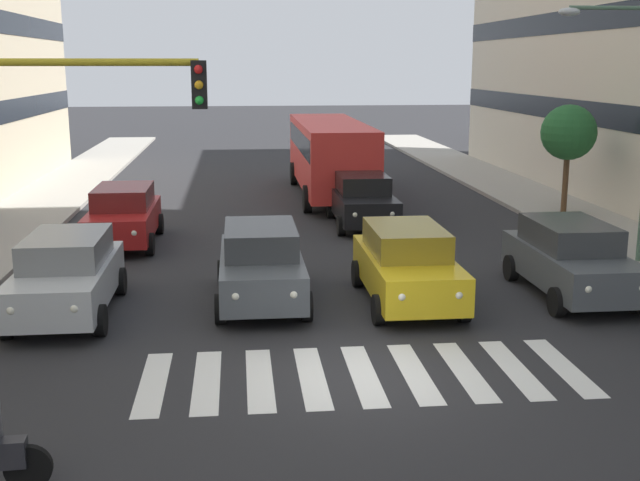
{
  "coord_description": "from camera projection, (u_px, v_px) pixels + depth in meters",
  "views": [
    {
      "loc": [
        2.1,
        12.77,
        5.28
      ],
      "look_at": [
        0.31,
        -4.33,
        1.43
      ],
      "focal_mm": 44.52,
      "sensor_mm": 36.0,
      "label": 1
    }
  ],
  "objects": [
    {
      "name": "car_0",
      "position": [
        571.0,
        258.0,
        18.3
      ],
      "size": [
        2.02,
        4.44,
        1.72
      ],
      "color": "#474C51",
      "rests_on": "ground_plane"
    },
    {
      "name": "car_2",
      "position": [
        261.0,
        264.0,
        17.81
      ],
      "size": [
        2.02,
        4.44,
        1.72
      ],
      "color": "#474C51",
      "rests_on": "ground_plane"
    },
    {
      "name": "car_row2_0",
      "position": [
        362.0,
        199.0,
        26.24
      ],
      "size": [
        2.02,
        4.44,
        1.72
      ],
      "color": "black",
      "rests_on": "ground_plane"
    },
    {
      "name": "ground_plane",
      "position": [
        364.0,
        375.0,
        13.76
      ],
      "size": [
        180.0,
        180.0,
        0.0
      ],
      "primitive_type": "plane",
      "color": "#262628"
    },
    {
      "name": "street_lamp_left",
      "position": [
        635.0,
        106.0,
        20.19
      ],
      "size": [
        2.73,
        0.28,
        6.63
      ],
      "color": "#4C6B56",
      "rests_on": "sidewalk_left"
    },
    {
      "name": "car_1",
      "position": [
        407.0,
        264.0,
        17.77
      ],
      "size": [
        2.02,
        4.44,
        1.72
      ],
      "color": "gold",
      "rests_on": "ground_plane"
    },
    {
      "name": "crosswalk_markings",
      "position": [
        364.0,
        374.0,
        13.76
      ],
      "size": [
        7.65,
        2.8,
        0.01
      ],
      "color": "silver",
      "rests_on": "ground_plane"
    },
    {
      "name": "street_tree_2",
      "position": [
        569.0,
        133.0,
        27.42
      ],
      "size": [
        1.92,
        1.92,
        3.76
      ],
      "color": "#513823",
      "rests_on": "sidewalk_left"
    },
    {
      "name": "car_row2_1",
      "position": [
        124.0,
        215.0,
        23.52
      ],
      "size": [
        2.02,
        4.44,
        1.72
      ],
      "color": "maroon",
      "rests_on": "ground_plane"
    },
    {
      "name": "car_3",
      "position": [
        67.0,
        274.0,
        16.91
      ],
      "size": [
        2.02,
        4.44,
        1.72
      ],
      "color": "#B2B7BC",
      "rests_on": "ground_plane"
    },
    {
      "name": "bus_behind_traffic",
      "position": [
        330.0,
        150.0,
        32.01
      ],
      "size": [
        2.78,
        10.5,
        3.0
      ],
      "color": "red",
      "rests_on": "ground_plane"
    }
  ]
}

